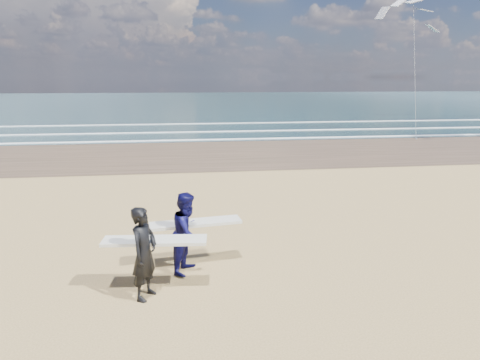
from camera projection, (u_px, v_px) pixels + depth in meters
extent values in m
cube|color=#453624|center=(467.00, 146.00, 28.80)|extent=(220.00, 12.00, 0.01)
cube|color=#173133|center=(283.00, 101.00, 80.81)|extent=(220.00, 100.00, 0.02)
cube|color=white|center=(428.00, 136.00, 33.41)|extent=(220.00, 0.50, 0.05)
cube|color=white|center=(398.00, 129.00, 37.94)|extent=(220.00, 0.50, 0.05)
cube|color=white|center=(367.00, 121.00, 44.20)|extent=(220.00, 0.50, 0.05)
imported|color=black|center=(144.00, 253.00, 8.75)|extent=(0.74, 0.85, 1.97)
cube|color=silver|center=(155.00, 241.00, 9.08)|extent=(2.24, 0.72, 0.07)
imported|color=#0C0B3E|center=(188.00, 232.00, 9.99)|extent=(1.05, 1.15, 1.93)
cube|color=silver|center=(196.00, 223.00, 10.33)|extent=(2.25, 0.80, 0.07)
cube|color=slate|center=(416.00, 138.00, 31.90)|extent=(0.12, 0.12, 0.10)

